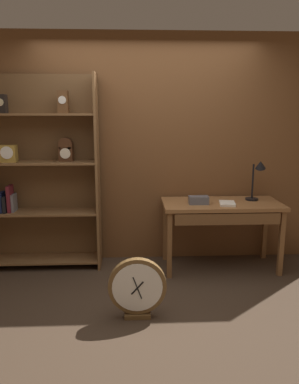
# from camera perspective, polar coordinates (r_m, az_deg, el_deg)

# --- Properties ---
(ground_plane) EXTENTS (10.00, 10.00, 0.00)m
(ground_plane) POSITION_cam_1_polar(r_m,az_deg,el_deg) (3.46, 0.45, -17.97)
(ground_plane) COLOR #3D2D21
(back_wood_panel) EXTENTS (4.80, 0.05, 2.60)m
(back_wood_panel) POSITION_cam_1_polar(r_m,az_deg,el_deg) (4.37, -0.49, 6.36)
(back_wood_panel) COLOR brown
(back_wood_panel) RESTS_ON ground
(bookshelf) EXTENTS (1.33, 0.34, 2.13)m
(bookshelf) POSITION_cam_1_polar(r_m,az_deg,el_deg) (4.33, -16.80, 2.37)
(bookshelf) COLOR brown
(bookshelf) RESTS_ON ground
(workbench) EXTENTS (1.30, 0.61, 0.76)m
(workbench) POSITION_cam_1_polar(r_m,az_deg,el_deg) (4.21, 10.92, -2.84)
(workbench) COLOR brown
(workbench) RESTS_ON ground
(desk_lamp) EXTENTS (0.21, 0.21, 0.47)m
(desk_lamp) POSITION_cam_1_polar(r_m,az_deg,el_deg) (4.32, 16.09, 2.52)
(desk_lamp) COLOR black
(desk_lamp) RESTS_ON workbench
(toolbox_small) EXTENTS (0.21, 0.11, 0.09)m
(toolbox_small) POSITION_cam_1_polar(r_m,az_deg,el_deg) (4.08, 7.46, -1.23)
(toolbox_small) COLOR #595960
(toolbox_small) RESTS_ON workbench
(open_repair_manual) EXTENTS (0.19, 0.24, 0.02)m
(open_repair_manual) POSITION_cam_1_polar(r_m,az_deg,el_deg) (4.11, 11.72, -1.71)
(open_repair_manual) COLOR silver
(open_repair_manual) RESTS_ON workbench
(round_clock_large) EXTENTS (0.50, 0.11, 0.54)m
(round_clock_large) POSITION_cam_1_polar(r_m,az_deg,el_deg) (3.28, -1.86, -14.32)
(round_clock_large) COLOR brown
(round_clock_large) RESTS_ON ground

